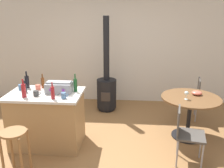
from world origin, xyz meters
TOP-DOWN VIEW (x-y plane):
  - ground_plane at (0.00, 0.00)m, footprint 8.80×8.80m
  - back_wall at (0.00, 2.49)m, footprint 8.00×0.10m
  - kitchen_island at (-1.00, 0.25)m, footprint 1.19×0.77m
  - wooden_stool at (-1.15, -0.59)m, footprint 0.34×0.34m
  - dining_table at (1.43, 0.70)m, footprint 1.02×1.02m
  - folding_chair_near at (1.66, 1.51)m, footprint 0.47×0.47m
  - folding_chair_far at (1.20, -0.09)m, footprint 0.47×0.47m
  - wood_stove at (-0.16, 1.81)m, footprint 0.44×0.45m
  - toolbox at (-0.77, 0.30)m, footprint 0.41×0.26m
  - bottle_0 at (-1.13, 0.52)m, footprint 0.06×0.06m
  - bottle_1 at (-1.39, 0.49)m, footprint 0.07×0.07m
  - bottle_2 at (-0.78, -0.01)m, footprint 0.06×0.06m
  - bottle_3 at (-1.25, 0.04)m, footprint 0.07×0.07m
  - bottle_4 at (-1.34, 0.26)m, footprint 0.08×0.08m
  - bottle_5 at (-0.52, 0.37)m, footprint 0.06×0.06m
  - cup_0 at (-1.17, 0.41)m, footprint 0.12×0.08m
  - cup_1 at (-0.63, 0.03)m, footprint 0.11×0.08m
  - cup_2 at (-1.09, 0.10)m, footprint 0.12×0.08m
  - cup_3 at (-1.45, 0.37)m, footprint 0.12×0.08m
  - wine_glass at (1.32, 0.58)m, footprint 0.07×0.07m
  - serving_bowl at (1.56, 0.83)m, footprint 0.18×0.18m

SIDE VIEW (x-z plane):
  - ground_plane at x=0.00m, z-range 0.00..0.00m
  - kitchen_island at x=-1.00m, z-range 0.00..0.93m
  - wooden_stool at x=-1.15m, z-range 0.16..0.84m
  - folding_chair_far at x=1.20m, z-range 0.08..0.94m
  - folding_chair_near at x=1.66m, z-range 0.08..0.95m
  - wood_stove at x=-0.16m, z-range -0.53..1.56m
  - dining_table at x=1.43m, z-range 0.20..0.96m
  - serving_bowl at x=1.56m, z-range 0.76..0.83m
  - wine_glass at x=1.32m, z-range 0.80..0.94m
  - cup_0 at x=-1.17m, z-range 0.92..1.01m
  - cup_2 at x=-1.09m, z-range 0.92..1.01m
  - cup_3 at x=-1.45m, z-range 0.92..1.02m
  - cup_1 at x=-0.63m, z-range 0.92..1.02m
  - bottle_4 at x=-1.34m, z-range 0.90..1.10m
  - toolbox at x=-0.77m, z-range 0.92..1.10m
  - bottle_0 at x=-1.13m, z-range 0.90..1.14m
  - bottle_2 at x=-0.78m, z-range 0.89..1.16m
  - bottle_3 at x=-1.25m, z-range 0.89..1.18m
  - bottle_1 at x=-1.39m, z-range 0.89..1.18m
  - bottle_5 at x=-0.52m, z-range 0.89..1.19m
  - back_wall at x=0.00m, z-range 0.00..2.70m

